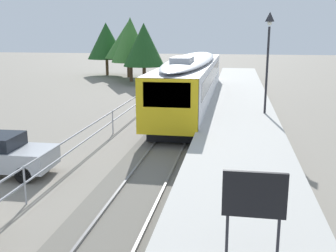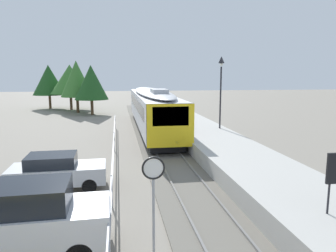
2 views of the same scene
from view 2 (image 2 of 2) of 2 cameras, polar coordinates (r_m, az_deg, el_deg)
ground_plane at (r=21.84m, az=-8.85°, el=-3.84°), size 160.00×160.00×0.00m
track_rails at (r=22.04m, az=-1.02°, el=-3.52°), size 3.20×60.00×0.14m
commuter_train at (r=28.13m, az=-2.90°, el=3.58°), size 2.82×20.29×3.74m
station_platform at (r=22.62m, az=7.16°, el=-2.19°), size 3.90×60.00×0.90m
platform_lamp_mid_platform at (r=23.92m, az=9.55°, el=8.43°), size 0.34×0.34×5.35m
speed_limit_sign at (r=8.31m, az=-2.65°, el=-10.08°), size 0.61×0.10×2.81m
carpark_fence at (r=11.97m, az=-10.16°, el=-10.29°), size 0.06×36.06×1.25m
parked_suv_white at (r=9.60m, az=-25.19°, el=-15.07°), size 4.65×2.02×2.04m
parked_hatchback_silver at (r=14.50m, az=-19.41°, el=-7.70°), size 4.05×1.88×1.53m
tree_behind_carpark at (r=43.12m, az=-16.20°, el=8.19°), size 4.16×4.16×6.78m
tree_behind_station_far at (r=47.54m, az=-17.29°, el=8.06°), size 5.54×5.54×6.38m
tree_distant_left at (r=40.43m, az=-13.72°, el=7.66°), size 4.16×4.16×6.15m
tree_distant_centre at (r=50.03m, az=-20.75°, el=7.78°), size 4.67×4.67×6.41m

